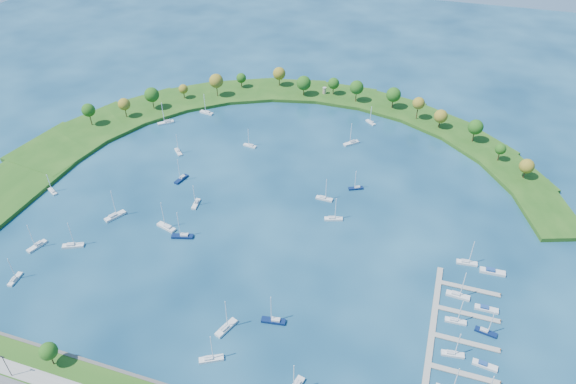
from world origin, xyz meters
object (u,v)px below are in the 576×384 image
(moored_boat_4, at_px, (371,122))
(moored_boat_3, at_px, (37,245))
(docked_boat_5, at_px, (485,365))
(docked_boat_8, at_px, (458,295))
(moored_boat_11, at_px, (166,122))
(docked_boat_9, at_px, (486,309))
(moored_boat_0, at_px, (333,218))
(moored_boat_10, at_px, (181,178))
(docked_boat_4, at_px, (453,353))
(docked_boat_10, at_px, (467,262))
(moored_boat_1, at_px, (226,327))
(moored_boat_18, at_px, (115,216))
(harbor_tower, at_px, (324,90))
(moored_boat_12, at_px, (250,145))
(moored_boat_6, at_px, (178,151))
(moored_boat_9, at_px, (274,320))
(moored_boat_14, at_px, (183,236))
(moored_boat_16, at_px, (52,191))
(docked_boat_6, at_px, (456,320))
(moored_boat_21, at_px, (196,203))
(docked_boat_7, at_px, (486,331))
(moored_boat_5, at_px, (15,279))
(moored_boat_2, at_px, (356,188))
(moored_boat_15, at_px, (324,198))
(docked_boat_11, at_px, (492,272))
(moored_boat_20, at_px, (211,358))
(moored_boat_7, at_px, (73,245))
(moored_boat_19, at_px, (351,143))
(moored_boat_8, at_px, (166,227))
(dock_system, at_px, (452,354))
(moored_boat_13, at_px, (207,112))

(moored_boat_4, bearing_deg, moored_boat_3, 93.60)
(docked_boat_5, height_order, docked_boat_8, docked_boat_8)
(moored_boat_11, height_order, docked_boat_9, moored_boat_11)
(moored_boat_0, height_order, moored_boat_10, moored_boat_10)
(docked_boat_4, height_order, docked_boat_10, docked_boat_10)
(moored_boat_1, distance_m, moored_boat_18, 84.55)
(harbor_tower, xyz_separation_m, moored_boat_4, (35.14, -25.50, -3.31))
(moored_boat_12, xyz_separation_m, docked_boat_9, (125.53, -80.12, -0.24))
(harbor_tower, distance_m, docked_boat_5, 205.22)
(harbor_tower, height_order, moored_boat_11, moored_boat_11)
(moored_boat_3, distance_m, moored_boat_6, 88.30)
(moored_boat_1, distance_m, moored_boat_9, 17.23)
(moored_boat_6, bearing_deg, docked_boat_10, 30.82)
(moored_boat_11, relative_size, moored_boat_14, 1.00)
(moored_boat_16, bearing_deg, docked_boat_8, -153.01)
(moored_boat_1, bearing_deg, docked_boat_5, -62.25)
(moored_boat_4, height_order, docked_boat_5, moored_boat_4)
(moored_boat_12, bearing_deg, docked_boat_6, 150.17)
(moored_boat_21, xyz_separation_m, docked_boat_7, (130.55, -34.90, -0.01))
(moored_boat_4, distance_m, moored_boat_11, 120.49)
(docked_boat_4, distance_m, docked_boat_5, 10.52)
(moored_boat_5, relative_size, docked_boat_9, 1.30)
(harbor_tower, bearing_deg, docked_boat_4, -62.39)
(moored_boat_2, distance_m, moored_boat_15, 18.08)
(moored_boat_2, xyz_separation_m, docked_boat_11, (63.83, -38.84, -0.13))
(moored_boat_21, bearing_deg, moored_boat_6, -151.42)
(moored_boat_6, distance_m, moored_boat_11, 34.52)
(moored_boat_20, distance_m, docked_boat_8, 94.82)
(moored_boat_6, relative_size, docked_boat_4, 1.02)
(moored_boat_7, bearing_deg, moored_boat_14, 0.68)
(moored_boat_12, relative_size, docked_boat_7, 0.97)
(moored_boat_21, distance_m, docked_boat_6, 124.56)
(moored_boat_2, distance_m, moored_boat_14, 86.37)
(moored_boat_16, relative_size, docked_boat_6, 0.92)
(moored_boat_16, distance_m, moored_boat_19, 155.45)
(moored_boat_3, xyz_separation_m, moored_boat_8, (46.09, 27.97, 0.04))
(docked_boat_5, bearing_deg, docked_boat_6, 129.99)
(moored_boat_15, bearing_deg, moored_boat_7, -143.13)
(moored_boat_9, bearing_deg, moored_boat_21, -51.41)
(dock_system, relative_size, moored_boat_18, 5.71)
(moored_boat_7, bearing_deg, moored_boat_21, 24.24)
(moored_boat_15, height_order, moored_boat_20, moored_boat_20)
(moored_boat_5, height_order, moored_boat_10, moored_boat_10)
(moored_boat_19, bearing_deg, moored_boat_13, -49.97)
(moored_boat_11, bearing_deg, moored_boat_19, 144.07)
(moored_boat_6, bearing_deg, dock_system, 15.25)
(docked_boat_8, bearing_deg, docked_boat_7, -49.97)
(docked_boat_8, height_order, docked_boat_11, docked_boat_8)
(moored_boat_13, relative_size, docked_boat_7, 1.13)
(moored_boat_21, xyz_separation_m, docked_boat_9, (130.49, -23.86, -0.26))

